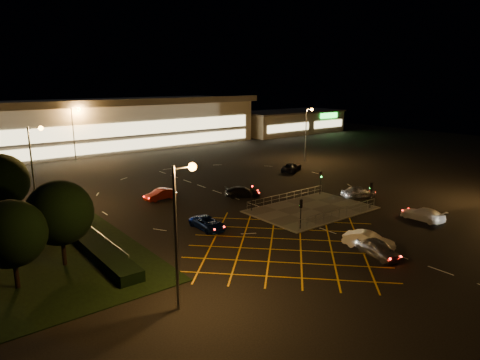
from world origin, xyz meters
TOP-DOWN VIEW (x-y plane):
  - ground at (0.00, 0.00)m, footprint 180.00×180.00m
  - pedestrian_island at (2.00, -2.00)m, footprint 14.00×9.00m
  - grass_verge at (-28.00, 6.00)m, footprint 18.00×30.00m
  - hedge at (-23.00, 6.00)m, footprint 2.00×26.00m
  - supermarket at (0.00, 61.95)m, footprint 72.00×26.50m
  - retail_unit_a at (46.00, 53.97)m, footprint 18.80×14.80m
  - retail_unit_b at (62.00, 53.96)m, footprint 14.80×14.80m
  - streetlight_sw at (-21.56, -12.00)m, footprint 1.78×0.56m
  - streetlight_nw at (-23.56, 18.00)m, footprint 1.78×0.56m
  - streetlight_ne at (24.44, 20.00)m, footprint 1.78×0.56m
  - streetlight_far_left at (-9.56, 48.00)m, footprint 1.78×0.56m
  - streetlight_far_right at (30.44, 50.00)m, footprint 1.78×0.56m
  - signal_sw at (-4.00, -5.99)m, footprint 0.28×0.30m
  - signal_se at (8.00, -5.99)m, footprint 0.28×0.30m
  - signal_nw at (-4.00, 1.99)m, footprint 0.28×0.30m
  - signal_ne at (8.00, 1.99)m, footprint 0.28×0.30m
  - tree_a at (-30.00, -2.00)m, footprint 5.04×5.04m
  - tree_c at (-28.00, 14.00)m, footprint 5.76×5.76m
  - tree_e at (-26.00, 0.00)m, footprint 5.40×5.40m
  - car_near_silver at (-3.57, -15.07)m, footprint 2.72×4.69m
  - car_queue_white at (-2.70, -13.45)m, footprint 2.88×4.88m
  - car_left_blue at (-11.50, 0.08)m, footprint 2.17×4.64m
  - car_far_dkgrey at (-0.83, 7.70)m, footprint 5.04×4.26m
  - car_right_silver at (11.03, -2.03)m, footprint 4.95×3.53m
  - car_circ_red at (-10.11, 13.26)m, footprint 4.42×1.97m
  - car_east_grey at (15.75, 15.27)m, footprint 5.80×4.74m
  - car_approach_white at (8.97, -12.18)m, footprint 2.00×4.87m

SIDE VIEW (x-z plane):
  - ground at x=0.00m, z-range 0.00..0.00m
  - grass_verge at x=-28.00m, z-range 0.00..0.08m
  - pedestrian_island at x=2.00m, z-range 0.00..0.12m
  - hedge at x=-23.00m, z-range 0.00..1.00m
  - car_left_blue at x=-11.50m, z-range 0.00..1.29m
  - car_far_dkgrey at x=-0.83m, z-range 0.00..1.38m
  - car_circ_red at x=-10.11m, z-range 0.00..1.41m
  - car_approach_white at x=8.97m, z-range 0.00..1.41m
  - car_east_grey at x=15.75m, z-range 0.00..1.47m
  - car_near_silver at x=-3.57m, z-range 0.00..1.50m
  - car_queue_white at x=-2.70m, z-range 0.00..1.52m
  - car_right_silver at x=11.03m, z-range 0.00..1.57m
  - signal_sw at x=-4.00m, z-range 0.79..3.94m
  - signal_se at x=8.00m, z-range 0.79..3.94m
  - signal_nw at x=-4.00m, z-range 0.79..3.94m
  - signal_ne at x=8.00m, z-range 0.79..3.94m
  - retail_unit_a at x=46.00m, z-range 0.04..6.39m
  - retail_unit_b at x=62.00m, z-range 0.05..6.40m
  - tree_a at x=-30.00m, z-range 0.90..7.76m
  - tree_e at x=-26.00m, z-range 0.97..8.32m
  - tree_c at x=-28.00m, z-range 1.03..8.87m
  - supermarket at x=0.00m, z-range 0.06..10.56m
  - streetlight_sw at x=-21.56m, z-range 1.55..11.58m
  - streetlight_nw at x=-23.56m, z-range 1.55..11.58m
  - streetlight_ne at x=24.44m, z-range 1.55..11.58m
  - streetlight_far_left at x=-9.56m, z-range 1.55..11.58m
  - streetlight_far_right at x=30.44m, z-range 1.55..11.58m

